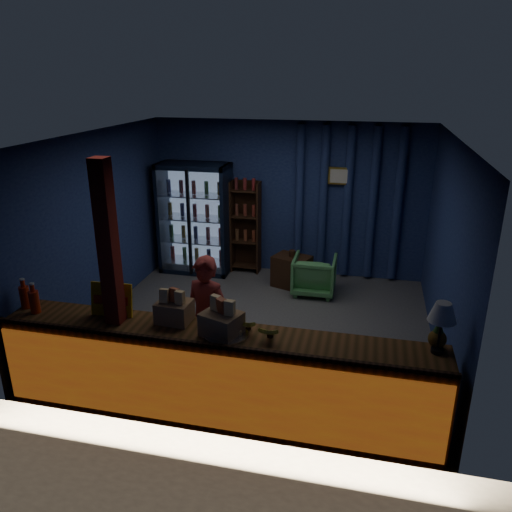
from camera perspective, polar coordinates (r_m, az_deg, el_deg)
The scene contains 19 objects.
ground at distance 6.95m, azimuth 0.34°, elevation -8.22°, with size 4.60×4.60×0.00m, color #515154.
room_walls at distance 6.36m, azimuth 0.36°, elevation 4.31°, with size 4.60×4.60×4.60m.
counter at distance 5.13m, azimuth -4.54°, elevation -13.42°, with size 4.40×0.57×0.99m.
support_post at distance 5.13m, azimuth -16.04°, elevation -3.71°, with size 0.16×0.16×2.60m, color maroon.
beverage_cooler at distance 8.73m, azimuth -6.81°, elevation 4.27°, with size 1.20×0.62×1.90m.
bottle_shelf at distance 8.65m, azimuth -1.14°, elevation 3.31°, with size 0.50×0.28×1.60m.
curtain_folds at distance 8.36m, azimuth 10.41°, elevation 5.96°, with size 1.74×0.14×2.50m.
framed_picture at distance 8.22m, azimuth 9.53°, elevation 9.01°, with size 0.36×0.04×0.28m.
shopkeeper at distance 5.59m, azimuth -5.68°, elevation -7.32°, with size 0.54×0.35×1.47m, color maroon.
green_chair at distance 7.94m, azimuth 6.67°, elevation -2.15°, with size 0.66×0.68×0.62m, color #50A057.
side_table at distance 8.17m, azimuth 4.10°, elevation -1.73°, with size 0.68×0.58×0.62m.
yellow_sign at distance 5.34m, azimuth -16.18°, elevation -4.81°, with size 0.44×0.11×0.35m.
soda_bottles at distance 5.77m, azimuth -24.46°, elevation -4.42°, with size 0.28×0.18×0.33m.
snack_box_left at distance 4.79m, azimuth -3.97°, elevation -7.56°, with size 0.43×0.40×0.38m.
snack_box_centre at distance 5.10m, azimuth -9.32°, elevation -6.09°, with size 0.35×0.29×0.35m.
pastry_tray at distance 4.83m, azimuth -3.46°, elevation -8.79°, with size 0.44×0.44×0.07m.
banana_bunches at distance 4.80m, azimuth 0.24°, elevation -8.21°, with size 0.46×0.28×0.15m.
table_lamp at distance 4.67m, azimuth 20.54°, elevation -6.23°, with size 0.25×0.25×0.49m.
pineapple at distance 4.86m, azimuth 20.05°, elevation -8.61°, with size 0.17×0.17×0.28m.
Camera 1 is at (1.35, -5.96, 3.31)m, focal length 35.00 mm.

